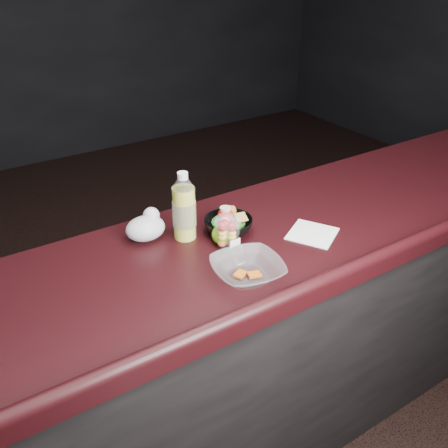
# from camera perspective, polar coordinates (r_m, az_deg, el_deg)

# --- Properties ---
(room_shell) EXTENTS (8.00, 8.00, 8.00)m
(room_shell) POSITION_cam_1_polar(r_m,az_deg,el_deg) (1.26, 9.58, 23.79)
(room_shell) COLOR black
(room_shell) RESTS_ON ground
(counter) EXTENTS (4.06, 0.71, 1.02)m
(counter) POSITION_cam_1_polar(r_m,az_deg,el_deg) (2.07, 0.80, -14.35)
(counter) COLOR black
(counter) RESTS_ON ground
(lemonade_bottle) EXTENTS (0.08, 0.08, 0.25)m
(lemonade_bottle) POSITION_cam_1_polar(r_m,az_deg,el_deg) (1.75, -4.58, 1.49)
(lemonade_bottle) COLOR gold
(lemonade_bottle) RESTS_ON counter
(fruit_cup) EXTENTS (0.09, 0.09, 0.13)m
(fruit_cup) POSITION_cam_1_polar(r_m,az_deg,el_deg) (1.70, 0.41, -0.85)
(fruit_cup) COLOR white
(fruit_cup) RESTS_ON counter
(green_apple) EXTENTS (0.08, 0.08, 0.08)m
(green_apple) POSITION_cam_1_polar(r_m,az_deg,el_deg) (1.74, -0.18, -1.23)
(green_apple) COLOR #35860F
(green_apple) RESTS_ON counter
(plastic_bag) EXTENTS (0.14, 0.12, 0.11)m
(plastic_bag) POSITION_cam_1_polar(r_m,az_deg,el_deg) (1.79, -8.87, -0.30)
(plastic_bag) COLOR silver
(plastic_bag) RESTS_ON counter
(snack_bowl) EXTENTS (0.22, 0.22, 0.10)m
(snack_bowl) POSITION_cam_1_polar(r_m,az_deg,el_deg) (1.81, 0.46, -0.02)
(snack_bowl) COLOR black
(snack_bowl) RESTS_ON counter
(takeout_bowl) EXTENTS (0.26, 0.26, 0.05)m
(takeout_bowl) POSITION_cam_1_polar(r_m,az_deg,el_deg) (1.58, 2.70, -5.25)
(takeout_bowl) COLOR silver
(takeout_bowl) RESTS_ON counter
(paper_napkin) EXTENTS (0.22, 0.22, 0.00)m
(paper_napkin) POSITION_cam_1_polar(r_m,az_deg,el_deg) (1.84, 10.06, -1.10)
(paper_napkin) COLOR white
(paper_napkin) RESTS_ON counter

